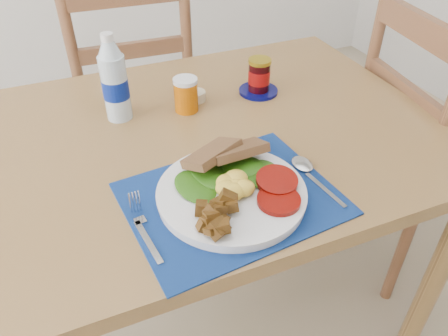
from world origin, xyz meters
The scene contains 11 objects.
table centered at (0.00, 0.20, 0.67)m, with size 1.40×0.90×0.75m.
chair_far centered at (0.04, 0.88, 0.60)m, with size 0.47×0.45×1.21m.
chair_end centered at (0.83, 0.16, 0.60)m, with size 0.48×0.49×1.19m.
placemat centered at (0.04, -0.07, 0.75)m, with size 0.43×0.33×0.00m, color black.
breakfast_plate centered at (0.04, -0.07, 0.78)m, with size 0.31×0.31×0.07m.
fork centered at (-0.15, -0.08, 0.76)m, with size 0.03×0.17×0.00m.
spoon centered at (0.24, -0.06, 0.76)m, with size 0.04×0.19×0.01m.
water_bottle centered at (-0.10, 0.35, 0.85)m, with size 0.07×0.07×0.23m.
juice_glass centered at (0.08, 0.32, 0.79)m, with size 0.06×0.06×0.09m, color #B65504.
ramekin centered at (0.12, 0.36, 0.76)m, with size 0.05×0.05×0.03m, color #C4B490.
jam_on_saucer centered at (0.31, 0.33, 0.80)m, with size 0.11×0.11×0.10m.
Camera 1 is at (-0.23, -0.69, 1.36)m, focal length 35.00 mm.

